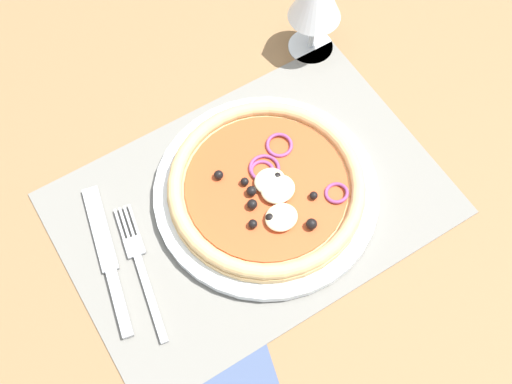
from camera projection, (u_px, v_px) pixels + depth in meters
The scene contains 6 objects.
ground_plane at pixel (252, 208), 81.42cm from camera, with size 190.00×140.00×2.40cm, color olive.
placemat at pixel (252, 203), 80.17cm from camera, with size 46.79×31.94×0.40cm, color slate.
plate at pixel (267, 193), 79.90cm from camera, with size 28.15×28.15×1.17cm, color white.
pizza at pixel (268, 188), 78.39cm from camera, with size 24.51×24.51×2.66cm.
fork at pixel (140, 264), 76.05cm from camera, with size 4.89×17.96×0.44cm.
knife at pixel (108, 257), 76.41cm from camera, with size 5.92×19.89×0.62cm.
Camera 1 is at (-18.04, -30.13, 72.29)cm, focal length 44.91 mm.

